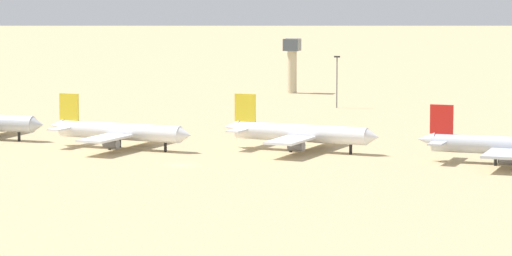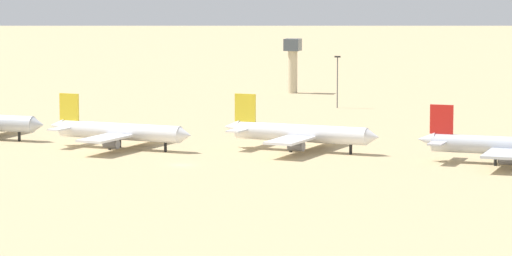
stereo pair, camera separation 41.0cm
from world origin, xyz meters
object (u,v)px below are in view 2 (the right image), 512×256
at_px(parked_jet_yellow_3, 119,131).
at_px(parked_jet_yellow_4, 299,133).
at_px(parked_jet_red_5, 503,146).
at_px(control_tower, 293,60).
at_px(light_pole_mid, 337,78).

xyz_separation_m(parked_jet_yellow_3, parked_jet_yellow_4, (41.37, 7.47, 0.09)).
relative_size(parked_jet_red_5, control_tower, 2.05).
distance_m(parked_jet_yellow_4, light_pole_mid, 98.89).
bearing_deg(light_pole_mid, parked_jet_yellow_4, -82.70).
height_order(parked_jet_red_5, control_tower, control_tower).
height_order(parked_jet_red_5, light_pole_mid, light_pole_mid).
relative_size(parked_jet_yellow_3, parked_jet_red_5, 1.00).
xyz_separation_m(parked_jet_yellow_3, control_tower, (3.74, 149.64, 6.97)).
xyz_separation_m(parked_jet_yellow_4, parked_jet_red_5, (46.98, -8.92, -0.10)).
relative_size(parked_jet_yellow_4, control_tower, 2.10).
height_order(parked_jet_yellow_4, light_pole_mid, light_pole_mid).
relative_size(control_tower, light_pole_mid, 1.17).
distance_m(parked_jet_yellow_4, parked_jet_red_5, 47.81).
distance_m(parked_jet_yellow_3, light_pole_mid, 109.43).
height_order(parked_jet_yellow_4, control_tower, control_tower).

